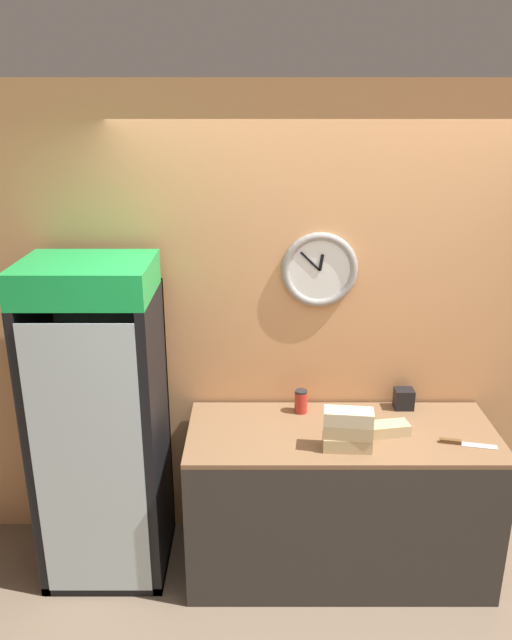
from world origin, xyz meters
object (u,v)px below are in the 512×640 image
Objects in this scene: condiment_jar at (303,402)px; beverage_cooler at (104,406)px; sandwich_flat_left at (390,429)px; sandwich_stack_bottom at (349,443)px; sandwich_stack_middle at (349,430)px; sandwich_stack_top at (350,417)px; napkin_dispenser at (406,399)px; chefs_knife at (463,443)px.

beverage_cooler is at bearing -172.65° from condiment_jar.
sandwich_flat_left is at bearing -29.21° from condiment_jar.
condiment_jar reaches higher than sandwich_stack_bottom.
sandwich_stack_bottom is 0.98× the size of sandwich_stack_middle.
sandwich_stack_bottom is 0.29m from sandwich_flat_left.
sandwich_stack_top is 1.90× the size of condiment_jar.
beverage_cooler is 1.12m from condiment_jar.
napkin_dispenser is at bearing 63.36° from sandwich_flat_left.
chefs_knife is at bearing 4.50° from sandwich_stack_middle.
chefs_knife is 0.89m from condiment_jar.
beverage_cooler reaches higher than sandwich_stack_bottom.
beverage_cooler is at bearing 173.65° from chefs_knife.
condiment_jar is at bearing 117.03° from sandwich_stack_middle.
beverage_cooler is at bearing -173.62° from napkin_dispenser.
beverage_cooler is 7.17× the size of sandwich_stack_bottom.
beverage_cooler reaches higher than condiment_jar.
sandwich_stack_middle is 2.17× the size of napkin_dispenser.
beverage_cooler reaches higher than chefs_knife.
sandwich_stack_middle is 0.60m from napkin_dispenser.
sandwich_flat_left is 0.52m from condiment_jar.
condiment_jar is at bearing 150.79° from sandwich_flat_left.
sandwich_flat_left is 0.38m from chefs_knife.
napkin_dispenser is (0.15, 0.30, 0.03)m from sandwich_flat_left.
chefs_knife is (0.61, 0.05, -0.10)m from sandwich_stack_middle.
sandwich_flat_left is at bearing 31.84° from sandwich_stack_bottom.
sandwich_stack_bottom is 0.98× the size of sandwich_stack_top.
condiment_jar is at bearing 117.03° from sandwich_stack_bottom.
napkin_dispenser is (1.71, 0.19, -0.05)m from beverage_cooler.
condiment_jar is (1.11, 0.14, -0.04)m from beverage_cooler.
sandwich_stack_middle is 0.62m from chefs_knife.
sandwich_stack_top is 0.89× the size of chefs_knife.
sandwich_stack_middle reaches higher than sandwich_flat_left.
chefs_knife is 2.43× the size of napkin_dispenser.
chefs_knife is (0.61, 0.05, -0.03)m from sandwich_stack_bottom.
sandwich_stack_middle is at bearing -131.15° from napkin_dispenser.
sandwich_flat_left is (0.25, 0.15, -0.08)m from sandwich_stack_middle.
sandwich_flat_left is at bearing -4.01° from beverage_cooler.
beverage_cooler reaches higher than sandwich_stack_middle.
sandwich_stack_bottom is at bearing -11.24° from beverage_cooler.
sandwich_stack_top is at bearing -131.15° from napkin_dispenser.
sandwich_stack_bottom is 0.07m from sandwich_stack_middle.
beverage_cooler is 1.34m from sandwich_stack_middle.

